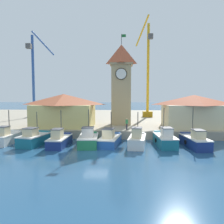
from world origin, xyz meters
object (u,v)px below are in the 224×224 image
object	(u,v)px
fishing_boat_right_inner	(165,139)
clock_tower	(121,82)
dock_worker_near_tower	(127,124)
port_crane_far	(147,79)
fishing_boat_mid_left	(88,139)
fishing_boat_center	(110,139)
fishing_boat_left_outer	(35,138)
fishing_boat_mid_right	(137,140)
fishing_boat_left_inner	(60,140)
warehouse_left	(64,110)
fishing_boat_right_outer	(195,141)
fishing_boat_far_left	(7,137)
warehouse_right	(194,111)
port_crane_near	(34,84)

from	to	relation	value
fishing_boat_right_inner	clock_tower	xyz separation A→B (m)	(-5.26, 10.18, 7.14)
dock_worker_near_tower	port_crane_far	bearing A→B (deg)	76.04
fishing_boat_mid_left	fishing_boat_right_inner	xyz separation A→B (m)	(8.85, 0.64, 0.01)
fishing_boat_center	clock_tower	distance (m)	12.57
fishing_boat_left_outer	fishing_boat_mid_right	xyz separation A→B (m)	(12.07, 0.01, 0.00)
fishing_boat_left_inner	warehouse_left	bearing A→B (deg)	102.26
fishing_boat_right_outer	fishing_boat_left_outer	bearing A→B (deg)	179.77
warehouse_left	fishing_boat_mid_left	bearing A→B (deg)	-57.02
fishing_boat_right_outer	dock_worker_near_tower	xyz separation A→B (m)	(-7.61, 5.09, 1.20)
warehouse_left	dock_worker_near_tower	bearing A→B (deg)	-15.57
fishing_boat_mid_right	fishing_boat_far_left	bearing A→B (deg)	178.29
clock_tower	warehouse_right	distance (m)	11.93
fishing_boat_far_left	fishing_boat_mid_left	size ratio (longest dim) A/B	0.94
fishing_boat_far_left	fishing_boat_right_inner	xyz separation A→B (m)	(18.93, 0.03, 0.03)
fishing_boat_mid_left	fishing_boat_right_inner	world-z (taller)	fishing_boat_right_inner
fishing_boat_mid_left	fishing_boat_mid_right	bearing A→B (deg)	1.37
fishing_boat_mid_left	fishing_boat_right_outer	world-z (taller)	fishing_boat_right_outer
fishing_boat_far_left	warehouse_right	bearing A→B (deg)	17.37
fishing_boat_center	warehouse_left	distance (m)	10.80
fishing_boat_left_outer	fishing_boat_mid_left	distance (m)	6.44
dock_worker_near_tower	fishing_boat_mid_right	bearing A→B (deg)	-76.79
fishing_boat_mid_right	fishing_boat_mid_left	bearing A→B (deg)	-178.63
fishing_boat_far_left	dock_worker_near_tower	distance (m)	15.27
fishing_boat_center	fishing_boat_far_left	bearing A→B (deg)	179.98
clock_tower	port_crane_near	xyz separation A→B (m)	(-19.01, 10.95, 0.27)
warehouse_right	port_crane_near	size ratio (longest dim) A/B	0.49
fishing_boat_right_outer	dock_worker_near_tower	distance (m)	9.24
fishing_boat_right_outer	warehouse_left	bearing A→B (deg)	155.68
fishing_boat_far_left	port_crane_far	distance (m)	30.95
fishing_boat_left_inner	fishing_boat_right_inner	size ratio (longest dim) A/B	0.92
warehouse_left	port_crane_far	world-z (taller)	port_crane_far
fishing_boat_far_left	fishing_boat_mid_right	size ratio (longest dim) A/B	0.90
fishing_boat_far_left	warehouse_right	distance (m)	25.79
fishing_boat_left_inner	fishing_boat_right_inner	xyz separation A→B (m)	(12.14, 0.95, 0.06)
fishing_boat_right_inner	port_crane_far	world-z (taller)	port_crane_far
fishing_boat_mid_left	port_crane_near	bearing A→B (deg)	125.32
fishing_boat_right_outer	dock_worker_near_tower	world-z (taller)	fishing_boat_right_outer
fishing_boat_mid_right	port_crane_near	xyz separation A→B (m)	(-21.05, 21.63, 7.42)
port_crane_far	port_crane_near	bearing A→B (deg)	-176.10
fishing_boat_left_outer	fishing_boat_left_inner	size ratio (longest dim) A/B	1.01
fishing_boat_left_inner	fishing_boat_left_outer	bearing A→B (deg)	172.02
fishing_boat_left_inner	port_crane_far	bearing A→B (deg)	62.62
fishing_boat_mid_left	clock_tower	bearing A→B (deg)	71.63
dock_worker_near_tower	port_crane_near	bearing A→B (deg)	140.10
fishing_boat_right_inner	fishing_boat_mid_right	bearing A→B (deg)	-171.15
warehouse_right	fishing_boat_mid_left	bearing A→B (deg)	-150.15
warehouse_left	port_crane_near	bearing A→B (deg)	126.57
fishing_boat_left_inner	dock_worker_near_tower	bearing A→B (deg)	35.15
fishing_boat_far_left	fishing_boat_right_outer	xyz separation A→B (m)	(22.15, -0.55, -0.00)
fishing_boat_left_outer	fishing_boat_right_outer	size ratio (longest dim) A/B	0.92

